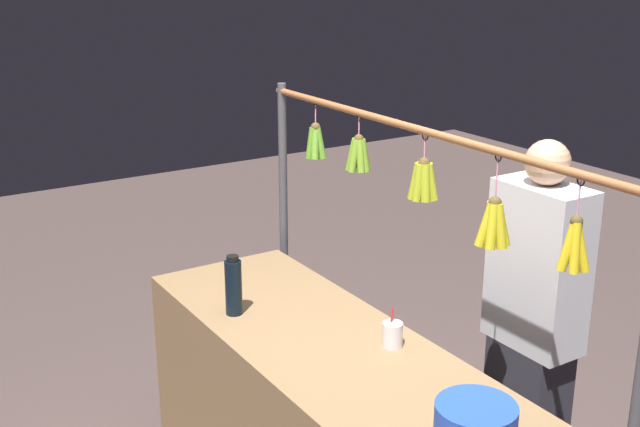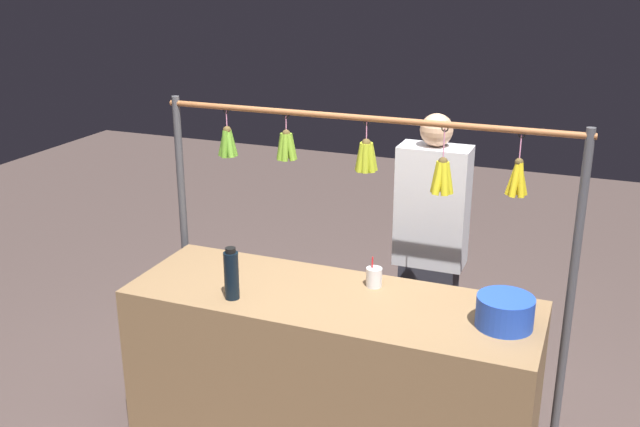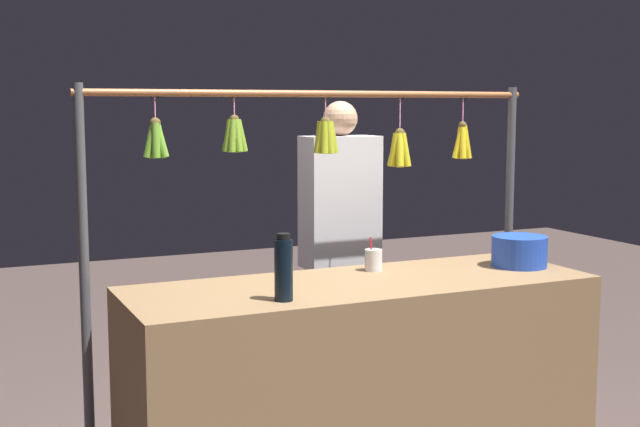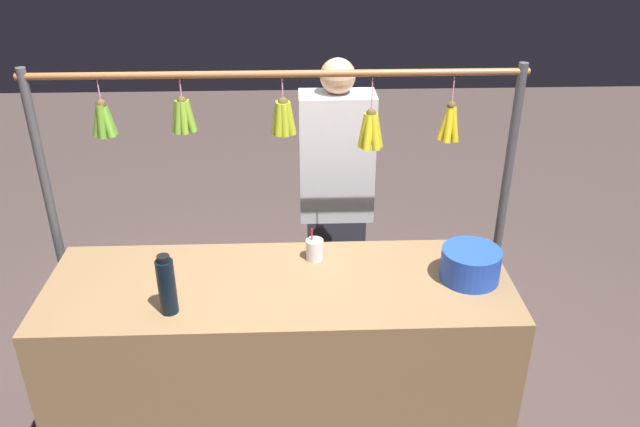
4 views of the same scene
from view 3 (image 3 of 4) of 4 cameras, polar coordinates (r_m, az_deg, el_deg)
market_counter at (r=3.83m, az=2.77°, el=-11.24°), size 2.06×0.70×0.91m
display_rack at (r=4.04m, az=0.10°, el=1.53°), size 2.28×0.12×1.76m
water_bottle at (r=3.32m, az=-2.46°, el=-3.73°), size 0.07×0.07×0.27m
blue_bucket at (r=4.14m, az=13.26°, el=-2.49°), size 0.26×0.26×0.15m
drink_cup at (r=3.94m, az=3.60°, el=-3.13°), size 0.08×0.08×0.16m
vendor_person at (r=4.59m, az=1.34°, el=-3.17°), size 0.40×0.22×1.69m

